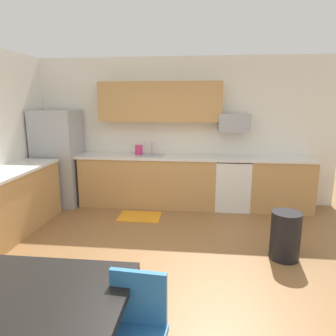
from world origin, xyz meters
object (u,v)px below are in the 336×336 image
(dining_table, at_px, (17,301))
(trash_bin, at_px, (285,236))
(kettle, at_px, (139,151))
(microwave, at_px, (234,123))
(chair_near_table, at_px, (134,330))
(oven_range, at_px, (232,183))
(refrigerator, at_px, (59,158))

(dining_table, bearing_deg, trash_bin, 42.89)
(trash_bin, distance_m, kettle, 2.97)
(microwave, distance_m, chair_near_table, 4.17)
(microwave, distance_m, dining_table, 4.40)
(dining_table, bearing_deg, chair_near_table, 2.32)
(microwave, xyz_separation_m, dining_table, (-1.70, -3.96, -0.86))
(microwave, xyz_separation_m, chair_near_table, (-0.96, -3.93, -1.03))
(microwave, bearing_deg, chair_near_table, -103.72)
(oven_range, bearing_deg, kettle, 178.32)
(trash_bin, bearing_deg, dining_table, -137.11)
(refrigerator, xyz_separation_m, oven_range, (3.20, 0.08, -0.42))
(refrigerator, bearing_deg, microwave, 3.22)
(oven_range, height_order, microwave, microwave)
(oven_range, distance_m, chair_near_table, 3.95)
(chair_near_table, bearing_deg, oven_range, 75.93)
(microwave, relative_size, chair_near_table, 0.64)
(microwave, bearing_deg, refrigerator, -176.78)
(trash_bin, height_order, kettle, kettle)
(refrigerator, height_order, oven_range, refrigerator)
(refrigerator, relative_size, chair_near_table, 2.06)
(dining_table, bearing_deg, microwave, 66.73)
(oven_range, relative_size, kettle, 4.55)
(oven_range, height_order, trash_bin, oven_range)
(trash_bin, bearing_deg, refrigerator, 154.67)
(chair_near_table, height_order, trash_bin, chair_near_table)
(microwave, xyz_separation_m, kettle, (-1.71, -0.05, -0.52))
(refrigerator, bearing_deg, chair_near_table, -59.15)
(oven_range, xyz_separation_m, trash_bin, (0.49, -1.83, -0.16))
(dining_table, bearing_deg, refrigerator, 111.60)
(microwave, bearing_deg, oven_range, -90.00)
(refrigerator, height_order, chair_near_table, refrigerator)
(refrigerator, bearing_deg, dining_table, -68.40)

